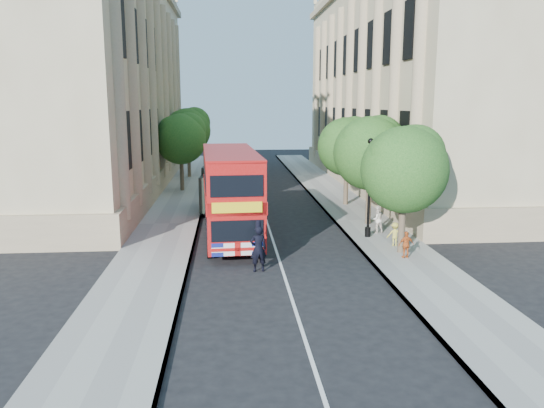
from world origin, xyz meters
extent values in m
plane|color=black|center=(0.00, 0.00, 0.00)|extent=(120.00, 120.00, 0.00)
cube|color=gray|center=(5.75, 10.00, 0.06)|extent=(3.50, 80.00, 0.12)
cube|color=gray|center=(-5.75, 10.00, 0.06)|extent=(3.50, 80.00, 0.12)
cube|color=tan|center=(13.80, 24.00, 9.00)|extent=(12.00, 38.00, 18.00)
cube|color=tan|center=(-13.80, 24.00, 9.00)|extent=(12.00, 38.00, 18.00)
cylinder|color=#473828|center=(5.80, 3.00, 1.43)|extent=(0.32, 0.32, 2.86)
sphere|color=#184918|center=(5.80, 3.00, 4.03)|extent=(4.00, 4.00, 4.00)
sphere|color=#184918|center=(6.40, 3.40, 4.68)|extent=(2.80, 2.80, 2.80)
sphere|color=#184918|center=(5.30, 2.70, 4.55)|extent=(2.60, 2.60, 2.60)
cylinder|color=#473828|center=(5.80, 9.00, 1.50)|extent=(0.32, 0.32, 2.99)
sphere|color=#184918|center=(5.80, 9.00, 4.22)|extent=(4.20, 4.20, 4.20)
sphere|color=#184918|center=(6.40, 9.40, 4.90)|extent=(2.94, 2.94, 2.94)
sphere|color=#184918|center=(5.30, 8.70, 4.76)|extent=(2.73, 2.73, 2.73)
cylinder|color=#473828|center=(5.80, 15.00, 1.45)|extent=(0.32, 0.32, 2.90)
sphere|color=#184918|center=(5.80, 15.00, 4.09)|extent=(4.00, 4.00, 4.00)
sphere|color=#184918|center=(6.40, 15.40, 4.75)|extent=(2.80, 2.80, 2.80)
sphere|color=#184918|center=(5.30, 14.70, 4.62)|extent=(2.60, 2.60, 2.60)
cylinder|color=#473828|center=(-6.00, 22.00, 1.50)|extent=(0.32, 0.32, 2.99)
sphere|color=#184918|center=(-6.00, 22.00, 4.22)|extent=(4.00, 4.00, 4.00)
sphere|color=#184918|center=(-5.40, 22.40, 4.90)|extent=(2.80, 2.80, 2.80)
sphere|color=#184918|center=(-6.50, 21.70, 4.76)|extent=(2.60, 2.60, 2.60)
cylinder|color=#473828|center=(-6.00, 30.00, 1.58)|extent=(0.32, 0.32, 3.17)
sphere|color=#184918|center=(-6.00, 30.00, 4.46)|extent=(4.20, 4.20, 4.20)
sphere|color=#184918|center=(-5.40, 30.40, 5.18)|extent=(2.94, 2.94, 2.94)
sphere|color=#184918|center=(-6.50, 29.70, 5.04)|extent=(2.73, 2.73, 2.73)
cylinder|color=black|center=(5.00, 6.00, 0.37)|extent=(0.30, 0.30, 0.50)
cylinder|color=black|center=(5.00, 6.00, 2.62)|extent=(0.14, 0.14, 5.00)
sphere|color=black|center=(5.00, 6.00, 5.12)|extent=(0.32, 0.32, 0.32)
cube|color=#A30D0B|center=(-2.17, 6.67, 2.50)|extent=(3.11, 9.93, 4.08)
cube|color=black|center=(-2.17, 6.67, 1.60)|extent=(3.14, 9.32, 0.93)
cube|color=black|center=(-2.17, 6.67, 3.56)|extent=(3.14, 9.32, 0.93)
cube|color=yellow|center=(-1.90, 1.78, 2.63)|extent=(2.17, 0.20, 0.46)
cylinder|color=black|center=(-3.14, 3.16, 0.52)|extent=(0.35, 1.05, 1.03)
cylinder|color=black|center=(-0.81, 3.28, 0.52)|extent=(0.35, 1.05, 1.03)
cylinder|color=black|center=(-3.51, 9.86, 0.52)|extent=(0.35, 1.05, 1.03)
cylinder|color=black|center=(-1.18, 9.98, 0.52)|extent=(0.35, 1.05, 1.03)
cube|color=black|center=(-2.98, 12.51, 1.42)|extent=(2.22, 2.03, 2.21)
cube|color=black|center=(-3.03, 11.62, 1.69)|extent=(1.90, 0.22, 0.74)
cube|color=black|center=(-2.83, 14.83, 1.63)|extent=(2.32, 3.50, 2.64)
cube|color=black|center=(-2.87, 14.20, 0.37)|extent=(2.21, 5.17, 0.26)
cylinder|color=black|center=(-3.93, 12.47, 0.42)|extent=(0.28, 0.86, 0.84)
cylinder|color=black|center=(-2.04, 12.35, 0.42)|extent=(0.28, 0.86, 0.84)
cylinder|color=black|center=(-3.71, 15.94, 0.42)|extent=(0.28, 0.86, 0.84)
cylinder|color=black|center=(-1.82, 15.82, 0.42)|extent=(0.28, 0.86, 0.84)
imported|color=black|center=(-1.03, 1.00, 0.99)|extent=(0.79, 0.59, 1.98)
imported|color=silver|center=(5.71, 6.83, 0.85)|extent=(0.81, 0.69, 1.47)
imported|color=#C45922|center=(5.72, 2.04, 0.74)|extent=(0.75, 0.37, 1.24)
imported|color=gold|center=(5.85, 4.11, 0.71)|extent=(0.81, 0.54, 1.17)
camera|label=1|loc=(-2.21, -20.55, 7.06)|focal=35.00mm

